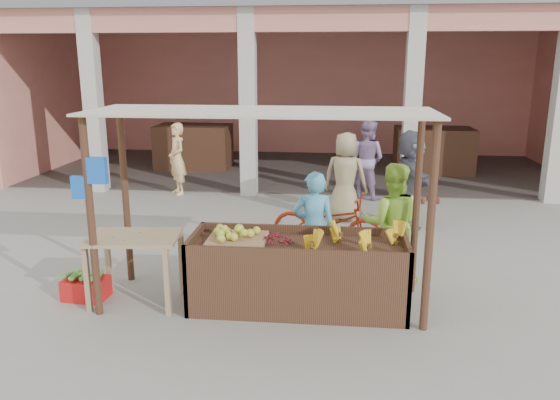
# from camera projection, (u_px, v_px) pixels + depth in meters

# --- Properties ---
(ground) EXTENTS (60.00, 60.00, 0.00)m
(ground) POSITION_uv_depth(u_px,v_px,m) (258.00, 304.00, 6.78)
(ground) COLOR gray
(ground) RESTS_ON ground
(market_building) EXTENTS (14.40, 6.40, 4.20)m
(market_building) POSITION_uv_depth(u_px,v_px,m) (306.00, 69.00, 14.70)
(market_building) COLOR #E78A79
(market_building) RESTS_ON ground
(fruit_stall) EXTENTS (2.60, 0.95, 0.80)m
(fruit_stall) POSITION_uv_depth(u_px,v_px,m) (298.00, 276.00, 6.63)
(fruit_stall) COLOR #533221
(fruit_stall) RESTS_ON ground
(stall_awning) EXTENTS (4.09, 1.35, 2.39)m
(stall_awning) POSITION_uv_depth(u_px,v_px,m) (255.00, 146.00, 6.35)
(stall_awning) COLOR #533221
(stall_awning) RESTS_ON ground
(banana_heap) EXTENTS (1.15, 0.63, 0.21)m
(banana_heap) POSITION_uv_depth(u_px,v_px,m) (352.00, 239.00, 6.41)
(banana_heap) COLOR yellow
(banana_heap) RESTS_ON fruit_stall
(melon_tray) EXTENTS (0.70, 0.61, 0.19)m
(melon_tray) POSITION_uv_depth(u_px,v_px,m) (237.00, 235.00, 6.60)
(melon_tray) COLOR #9C7150
(melon_tray) RESTS_ON fruit_stall
(berry_heap) EXTENTS (0.43, 0.35, 0.14)m
(berry_heap) POSITION_uv_depth(u_px,v_px,m) (276.00, 238.00, 6.55)
(berry_heap) COLOR maroon
(berry_heap) RESTS_ON fruit_stall
(side_table) EXTENTS (1.15, 0.83, 0.87)m
(side_table) POSITION_uv_depth(u_px,v_px,m) (134.00, 247.00, 6.66)
(side_table) COLOR #A38261
(side_table) RESTS_ON ground
(papaya_pile) EXTENTS (0.63, 0.36, 0.18)m
(papaya_pile) POSITION_uv_depth(u_px,v_px,m) (133.00, 229.00, 6.60)
(papaya_pile) COLOR #4C9330
(papaya_pile) RESTS_ON side_table
(red_crate) EXTENTS (0.55, 0.42, 0.27)m
(red_crate) POSITION_uv_depth(u_px,v_px,m) (86.00, 288.00, 6.92)
(red_crate) COLOR red
(red_crate) RESTS_ON ground
(plantain_bundle) EXTENTS (0.42, 0.30, 0.08)m
(plantain_bundle) POSITION_uv_depth(u_px,v_px,m) (85.00, 275.00, 6.87)
(plantain_bundle) COLOR #548F34
(plantain_bundle) RESTS_ON red_crate
(produce_sacks) EXTENTS (0.70, 0.66, 0.53)m
(produce_sacks) POSITION_uv_depth(u_px,v_px,m) (430.00, 191.00, 11.48)
(produce_sacks) COLOR maroon
(produce_sacks) RESTS_ON ground
(vendor_blue) EXTENTS (0.65, 0.49, 1.65)m
(vendor_blue) POSITION_uv_depth(u_px,v_px,m) (314.00, 225.00, 7.24)
(vendor_blue) COLOR #55AFDB
(vendor_blue) RESTS_ON ground
(vendor_green) EXTENTS (0.87, 0.55, 1.74)m
(vendor_green) POSITION_uv_depth(u_px,v_px,m) (391.00, 221.00, 7.27)
(vendor_green) COLOR #AADC43
(vendor_green) RESTS_ON ground
(motorcycle) EXTENTS (1.08, 1.99, 0.99)m
(motorcycle) POSITION_uv_depth(u_px,v_px,m) (328.00, 222.00, 8.51)
(motorcycle) COLOR #9A2B10
(motorcycle) RESTS_ON ground
(shopper_c) EXTENTS (1.01, 0.78, 1.85)m
(shopper_c) POSITION_uv_depth(u_px,v_px,m) (345.00, 172.00, 10.09)
(shopper_c) COLOR tan
(shopper_c) RESTS_ON ground
(shopper_d) EXTENTS (0.92, 1.79, 1.85)m
(shopper_d) POSITION_uv_depth(u_px,v_px,m) (410.00, 176.00, 9.76)
(shopper_d) COLOR #504F5C
(shopper_d) RESTS_ON ground
(shopper_e) EXTENTS (0.75, 0.78, 1.67)m
(shopper_e) POSITION_uv_depth(u_px,v_px,m) (177.00, 157.00, 12.13)
(shopper_e) COLOR #FBCD85
(shopper_e) RESTS_ON ground
(shopper_f) EXTENTS (1.05, 0.90, 1.87)m
(shopper_f) POSITION_uv_depth(u_px,v_px,m) (366.00, 156.00, 11.78)
(shopper_f) COLOR #9C7FA7
(shopper_f) RESTS_ON ground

